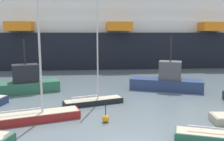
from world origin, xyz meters
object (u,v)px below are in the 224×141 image
sailboat_3 (224,135)px  channel_buoy_1 (106,118)px  cruise_ship (31,28)px  channel_buoy_0 (26,83)px  sailboat_0 (94,99)px  sailboat_6 (36,114)px  fishing_boat_1 (167,81)px  fishing_boat_0 (23,83)px

sailboat_3 → channel_buoy_1: size_ratio=6.33×
sailboat_3 → cruise_ship: 41.79m
channel_buoy_0 → channel_buoy_1: bearing=-55.0°
sailboat_0 → channel_buoy_0: sailboat_0 is taller
sailboat_6 → fishing_boat_1: size_ratio=1.22×
sailboat_3 → fishing_boat_0: sailboat_3 is taller
fishing_boat_1 → channel_buoy_1: fishing_boat_1 is taller
fishing_boat_0 → fishing_boat_1: 15.80m
sailboat_3 → sailboat_6: (-12.02, 4.48, 0.06)m
channel_buoy_0 → channel_buoy_1: 15.64m
fishing_boat_1 → sailboat_3: bearing=-72.7°
sailboat_0 → sailboat_3: (7.72, -8.31, -0.04)m
fishing_boat_1 → fishing_boat_0: bearing=-160.3°
fishing_boat_1 → cruise_ship: 31.29m
cruise_ship → sailboat_3: bearing=-61.9°
sailboat_3 → channel_buoy_0: (-15.85, 16.63, -0.14)m
sailboat_6 → fishing_boat_0: sailboat_6 is taller
sailboat_0 → cruise_ship: 31.13m
sailboat_0 → sailboat_3: size_ratio=1.12×
channel_buoy_0 → cruise_ship: cruise_ship is taller
fishing_boat_1 → cruise_ship: cruise_ship is taller
fishing_boat_1 → channel_buoy_1: 12.00m
sailboat_0 → cruise_ship: bearing=95.4°
sailboat_3 → fishing_boat_1: (0.59, 13.18, 0.64)m
fishing_boat_0 → channel_buoy_0: (-0.63, 3.44, -0.75)m
fishing_boat_1 → channel_buoy_0: fishing_boat_1 is taller
sailboat_3 → cruise_ship: (-19.60, 36.28, 6.80)m
sailboat_6 → channel_buoy_1: bearing=-24.4°
fishing_boat_0 → channel_buoy_0: bearing=81.6°
fishing_boat_0 → sailboat_3: bearing=-59.7°
sailboat_3 → sailboat_6: sailboat_6 is taller
channel_buoy_1 → sailboat_3: bearing=-29.0°
sailboat_0 → sailboat_6: 5.76m
fishing_boat_0 → channel_buoy_1: 12.58m
sailboat_3 → channel_buoy_1: 7.87m
fishing_boat_0 → channel_buoy_1: (8.34, -9.38, -0.77)m
sailboat_0 → cruise_ship: size_ratio=0.09×
sailboat_0 → channel_buoy_0: bearing=116.7°
sailboat_6 → fishing_boat_1: 15.33m
sailboat_0 → channel_buoy_1: bearing=-97.0°
cruise_ship → sailboat_0: bearing=-67.3°
fishing_boat_0 → sailboat_0: bearing=-51.8°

